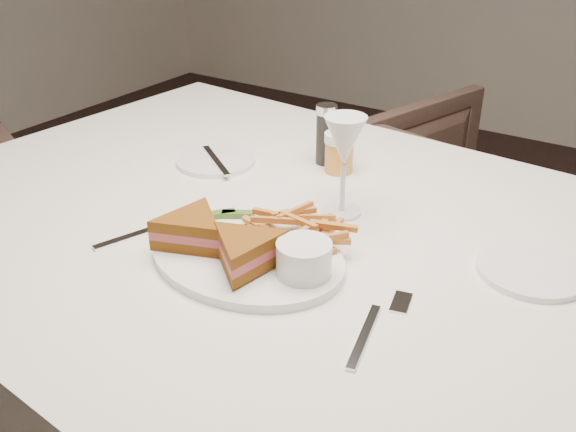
# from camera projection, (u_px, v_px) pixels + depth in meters

# --- Properties ---
(table) EXTENTS (1.60, 1.14, 0.75)m
(table) POSITION_uv_depth(u_px,v_px,m) (302.00, 400.00, 1.24)
(table) COLOR silver
(table) RESTS_ON ground
(chair_far) EXTENTS (0.86, 0.83, 0.72)m
(chair_far) POSITION_uv_depth(u_px,v_px,m) (491.00, 218.00, 1.92)
(chair_far) COLOR #4B372E
(chair_far) RESTS_ON ground
(table_setting) EXTENTS (0.81, 0.64, 0.18)m
(table_setting) POSITION_uv_depth(u_px,v_px,m) (282.00, 219.00, 1.02)
(table_setting) COLOR white
(table_setting) RESTS_ON table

